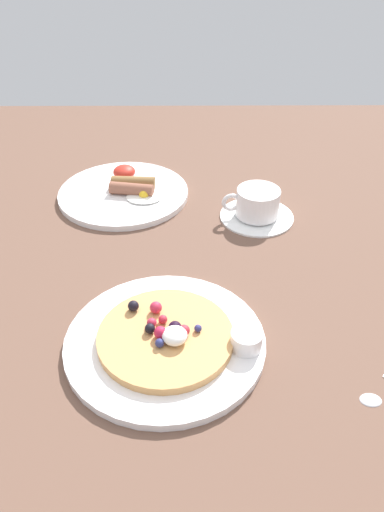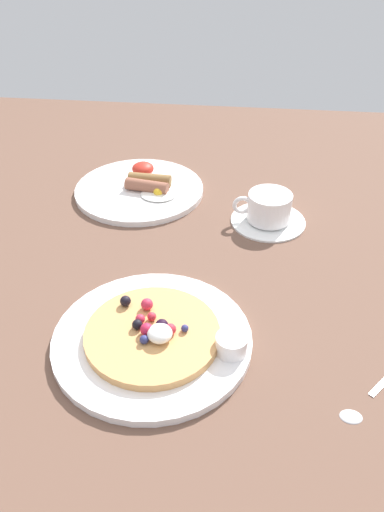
% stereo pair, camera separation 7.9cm
% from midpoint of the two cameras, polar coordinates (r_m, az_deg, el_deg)
% --- Properties ---
extents(ground_plane, '(1.86, 1.54, 0.03)m').
position_cam_midpoint_polar(ground_plane, '(0.88, 1.10, -2.10)').
color(ground_plane, brown).
extents(pancake_plate, '(0.29, 0.29, 0.01)m').
position_cam_midpoint_polar(pancake_plate, '(0.74, -1.39, -9.40)').
color(pancake_plate, white).
rests_on(pancake_plate, ground_plane).
extents(pancake_with_berries, '(0.19, 0.19, 0.03)m').
position_cam_midpoint_polar(pancake_with_berries, '(0.72, -1.32, -8.76)').
color(pancake_with_berries, tan).
rests_on(pancake_with_berries, pancake_plate).
extents(syrup_ramekin, '(0.04, 0.04, 0.03)m').
position_cam_midpoint_polar(syrup_ramekin, '(0.71, 7.66, -9.86)').
color(syrup_ramekin, white).
rests_on(syrup_ramekin, pancake_plate).
extents(breakfast_plate, '(0.27, 0.27, 0.01)m').
position_cam_midpoint_polar(breakfast_plate, '(1.09, -3.83, 7.32)').
color(breakfast_plate, white).
rests_on(breakfast_plate, ground_plane).
extents(fried_breakfast, '(0.11, 0.14, 0.03)m').
position_cam_midpoint_polar(fried_breakfast, '(1.08, -2.83, 8.38)').
color(fried_breakfast, brown).
rests_on(fried_breakfast, breakfast_plate).
extents(coffee_saucer, '(0.14, 0.14, 0.01)m').
position_cam_midpoint_polar(coffee_saucer, '(1.00, 10.73, 3.88)').
color(coffee_saucer, white).
rests_on(coffee_saucer, ground_plane).
extents(coffee_cup, '(0.11, 0.08, 0.05)m').
position_cam_midpoint_polar(coffee_cup, '(0.99, 10.85, 5.41)').
color(coffee_cup, white).
rests_on(coffee_cup, coffee_saucer).
extents(teaspoon, '(0.11, 0.12, 0.01)m').
position_cam_midpoint_polar(teaspoon, '(0.72, 21.97, -14.87)').
color(teaspoon, silver).
rests_on(teaspoon, ground_plane).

